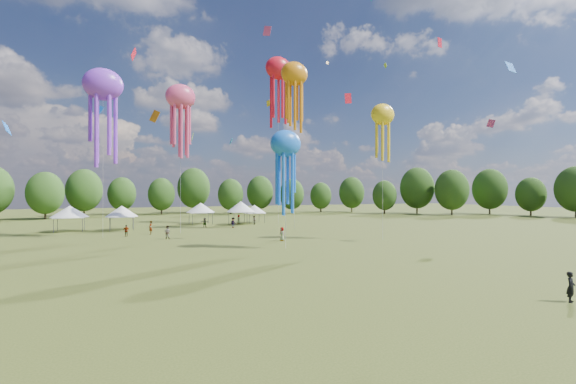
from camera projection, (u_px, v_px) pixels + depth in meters
name	position (u px, v px, depth m)	size (l,w,h in m)	color
ground	(443.00, 308.00, 19.21)	(300.00, 300.00, 0.00)	#384416
observer_main	(571.00, 287.00, 20.25)	(0.60, 0.39, 1.65)	black
spectator_near	(167.00, 232.00, 48.02)	(0.84, 0.65, 1.72)	gray
spectators_far	(220.00, 224.00, 61.48)	(23.10, 28.07, 1.91)	gray
festival_tents	(181.00, 209.00, 66.34)	(36.52, 11.31, 4.38)	#47474C
show_kites	(236.00, 99.00, 57.70)	(36.63, 32.89, 32.19)	#E04271
small_kites	(221.00, 31.00, 56.64)	(78.56, 61.43, 44.36)	#E04271
treeline	(182.00, 190.00, 74.69)	(201.57, 95.24, 13.43)	#38281C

